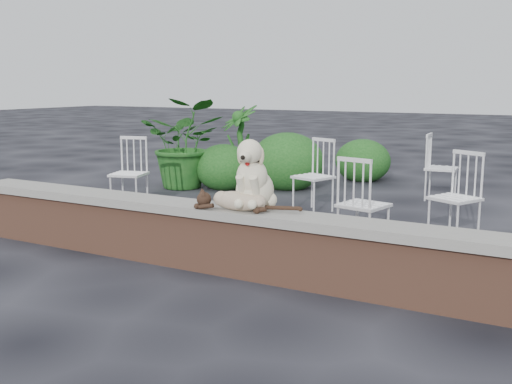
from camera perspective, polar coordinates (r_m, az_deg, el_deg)
The scene contains 13 objects.
ground at distance 5.40m, azimuth -2.05°, elevation -7.56°, with size 60.00×60.00×0.00m, color black.
brick_wall at distance 5.33m, azimuth -2.06°, elevation -5.00°, with size 6.00×0.30×0.50m, color brown.
capstone at distance 5.26m, azimuth -2.08°, elevation -1.95°, with size 6.20×0.40×0.08m, color slate.
dog at distance 5.20m, azimuth -0.11°, elevation 1.81°, with size 0.40×0.53×0.62m, color beige, non-canonical shape.
cat at distance 5.15m, azimuth -1.69°, elevation -0.72°, with size 1.09×0.26×0.19m, color tan, non-canonical shape.
chair_e at distance 9.02m, azimuth 16.97°, elevation 2.23°, with size 0.56×0.56×0.94m, color white, non-canonical shape.
chair_a at distance 8.27m, azimuth -11.83°, elevation 1.78°, with size 0.56×0.56×0.94m, color white, non-canonical shape.
chair_c at distance 6.12m, azimuth 10.04°, elevation -1.05°, with size 0.56×0.56×0.94m, color white, non-canonical shape.
chair_d at distance 6.71m, azimuth 18.12°, elevation -0.43°, with size 0.56×0.56×0.94m, color white, non-canonical shape.
chair_b at distance 7.88m, azimuth 5.38°, elevation 1.54°, with size 0.56×0.56×0.94m, color white, non-canonical shape.
potted_plant_a at distance 9.69m, azimuth -6.61°, elevation 4.56°, with size 1.28×1.11×1.42m, color #144716.
potted_plant_b at distance 9.88m, azimuth -1.55°, elevation 4.38°, with size 0.73×0.73×1.30m, color #144716.
shrubbery at distance 9.81m, azimuth 3.41°, elevation 2.71°, with size 2.59×2.70×0.93m.
Camera 1 is at (2.65, -4.41, 1.64)m, focal length 42.73 mm.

